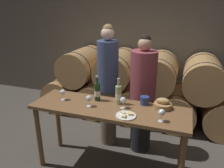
# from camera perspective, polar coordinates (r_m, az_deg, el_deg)

# --- Properties ---
(ground_plane) EXTENTS (10.00, 10.00, 0.00)m
(ground_plane) POSITION_cam_1_polar(r_m,az_deg,el_deg) (3.09, -0.74, -21.13)
(ground_plane) COLOR #4C473F
(stone_wall_back) EXTENTS (10.00, 0.12, 3.20)m
(stone_wall_back) POSITION_cam_1_polar(r_m,az_deg,el_deg) (4.42, 8.84, 14.15)
(stone_wall_back) COLOR #60594F
(stone_wall_back) RESTS_ON ground_plane
(barrel_stack) EXTENTS (3.62, 0.97, 1.24)m
(barrel_stack) POSITION_cam_1_polar(r_m,az_deg,el_deg) (4.07, 6.51, -0.98)
(barrel_stack) COLOR tan
(barrel_stack) RESTS_ON ground_plane
(tasting_table) EXTENTS (1.87, 0.57, 0.90)m
(tasting_table) POSITION_cam_1_polar(r_m,az_deg,el_deg) (2.65, -0.81, -8.57)
(tasting_table) COLOR brown
(tasting_table) RESTS_ON ground_plane
(person_left) EXTENTS (0.30, 0.30, 1.80)m
(person_left) POSITION_cam_1_polar(r_m,az_deg,el_deg) (3.14, -1.03, -0.53)
(person_left) COLOR #756651
(person_left) RESTS_ON ground_plane
(person_right) EXTENTS (0.36, 0.36, 1.69)m
(person_right) POSITION_cam_1_polar(r_m,az_deg,el_deg) (3.05, 7.92, -3.00)
(person_right) COLOR #232326
(person_right) RESTS_ON ground_plane
(wine_bottle_red) EXTENTS (0.07, 0.07, 0.32)m
(wine_bottle_red) POSITION_cam_1_polar(r_m,az_deg,el_deg) (2.73, -3.86, -2.02)
(wine_bottle_red) COLOR #193819
(wine_bottle_red) RESTS_ON tasting_table
(wine_bottle_white) EXTENTS (0.07, 0.07, 0.33)m
(wine_bottle_white) POSITION_cam_1_polar(r_m,az_deg,el_deg) (2.63, 1.68, -2.85)
(wine_bottle_white) COLOR #ADBC7F
(wine_bottle_white) RESTS_ON tasting_table
(blue_crock) EXTENTS (0.11, 0.11, 0.10)m
(blue_crock) POSITION_cam_1_polar(r_m,az_deg,el_deg) (2.66, 8.48, -4.19)
(blue_crock) COLOR navy
(blue_crock) RESTS_ON tasting_table
(bread_basket) EXTENTS (0.21, 0.21, 0.13)m
(bread_basket) POSITION_cam_1_polar(r_m,az_deg,el_deg) (2.61, 13.12, -5.20)
(bread_basket) COLOR #A87F4C
(bread_basket) RESTS_ON tasting_table
(cheese_plate) EXTENTS (0.22, 0.22, 0.04)m
(cheese_plate) POSITION_cam_1_polar(r_m,az_deg,el_deg) (2.39, 3.65, -8.20)
(cheese_plate) COLOR white
(cheese_plate) RESTS_ON tasting_table
(wine_glass_far_left) EXTENTS (0.07, 0.07, 0.14)m
(wine_glass_far_left) POSITION_cam_1_polar(r_m,az_deg,el_deg) (2.81, -12.74, -2.19)
(wine_glass_far_left) COLOR white
(wine_glass_far_left) RESTS_ON tasting_table
(wine_glass_left) EXTENTS (0.07, 0.07, 0.14)m
(wine_glass_left) POSITION_cam_1_polar(r_m,az_deg,el_deg) (2.58, -6.07, -3.84)
(wine_glass_left) COLOR white
(wine_glass_left) RESTS_ON tasting_table
(wine_glass_center) EXTENTS (0.07, 0.07, 0.14)m
(wine_glass_center) POSITION_cam_1_polar(r_m,az_deg,el_deg) (2.53, 2.91, -4.29)
(wine_glass_center) COLOR white
(wine_glass_center) RESTS_ON tasting_table
(wine_glass_right) EXTENTS (0.07, 0.07, 0.14)m
(wine_glass_right) POSITION_cam_1_polar(r_m,az_deg,el_deg) (2.30, 12.83, -7.35)
(wine_glass_right) COLOR white
(wine_glass_right) RESTS_ON tasting_table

